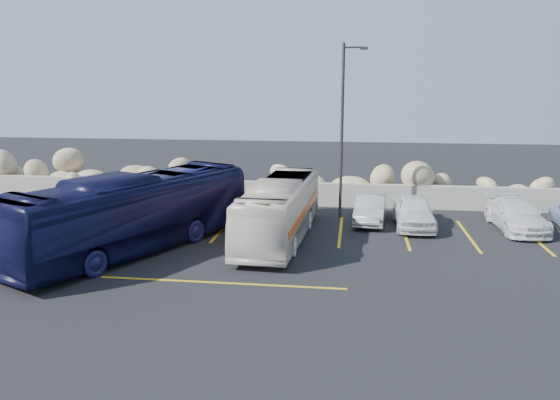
# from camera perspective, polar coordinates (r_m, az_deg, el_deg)

# --- Properties ---
(ground) EXTENTS (90.00, 90.00, 0.00)m
(ground) POSITION_cam_1_polar(r_m,az_deg,el_deg) (17.23, -3.12, -9.04)
(ground) COLOR black
(ground) RESTS_ON ground
(seawall) EXTENTS (60.00, 0.40, 1.20)m
(seawall) POSITION_cam_1_polar(r_m,az_deg,el_deg) (28.50, 1.42, 0.68)
(seawall) COLOR gray
(seawall) RESTS_ON ground
(riprap_pile) EXTENTS (54.00, 2.80, 2.60)m
(riprap_pile) POSITION_cam_1_polar(r_m,az_deg,el_deg) (29.55, 1.69, 2.46)
(riprap_pile) COLOR tan
(riprap_pile) RESTS_ON ground
(parking_lines) EXTENTS (18.16, 9.36, 0.01)m
(parking_lines) POSITION_cam_1_polar(r_m,az_deg,el_deg) (22.28, 11.51, -4.36)
(parking_lines) COLOR gold
(parking_lines) RESTS_ON ground
(lamppost) EXTENTS (1.14, 0.18, 8.00)m
(lamppost) POSITION_cam_1_polar(r_m,az_deg,el_deg) (25.36, 6.62, 7.63)
(lamppost) COLOR #2F2C2A
(lamppost) RESTS_ON ground
(vintage_bus) EXTENTS (2.53, 8.90, 2.45)m
(vintage_bus) POSITION_cam_1_polar(r_m,az_deg,el_deg) (22.13, 0.01, -0.95)
(vintage_bus) COLOR silver
(vintage_bus) RESTS_ON ground
(tour_coach) EXTENTS (6.81, 10.59, 2.94)m
(tour_coach) POSITION_cam_1_polar(r_m,az_deg,el_deg) (21.16, -14.92, -1.28)
(tour_coach) COLOR #0F1035
(tour_coach) RESTS_ON ground
(car_a) EXTENTS (1.67, 4.13, 1.40)m
(car_a) POSITION_cam_1_polar(r_m,az_deg,el_deg) (24.70, 13.82, -1.19)
(car_a) COLOR silver
(car_a) RESTS_ON ground
(car_b) EXTENTS (1.61, 3.82, 1.23)m
(car_b) POSITION_cam_1_polar(r_m,az_deg,el_deg) (25.16, 9.42, -0.97)
(car_b) COLOR #A9A9AD
(car_b) RESTS_ON ground
(car_c) EXTENTS (2.06, 4.53, 1.29)m
(car_c) POSITION_cam_1_polar(r_m,az_deg,el_deg) (25.73, 23.48, -1.46)
(car_c) COLOR silver
(car_c) RESTS_ON ground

